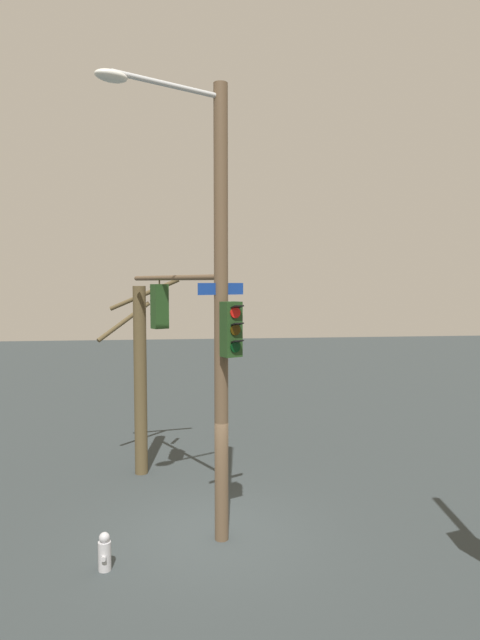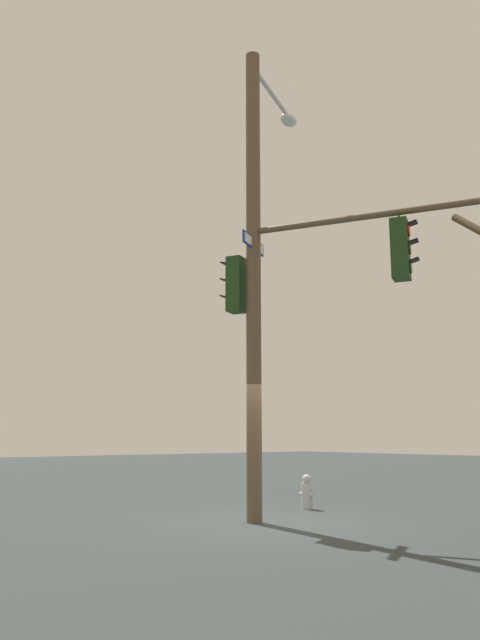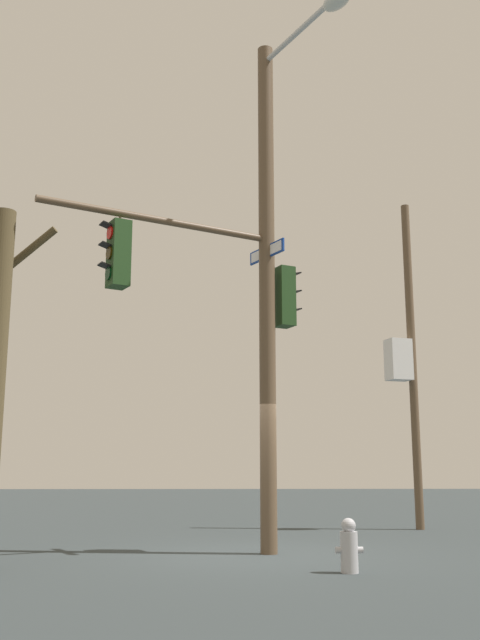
# 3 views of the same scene
# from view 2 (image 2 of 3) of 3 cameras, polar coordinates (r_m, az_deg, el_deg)

# --- Properties ---
(ground_plane) EXTENTS (80.00, 80.00, 0.00)m
(ground_plane) POSITION_cam_2_polar(r_m,az_deg,el_deg) (11.93, 2.71, -17.90)
(ground_plane) COLOR #303839
(main_signal_pole_assembly) EXTENTS (5.10, 2.84, 9.35)m
(main_signal_pole_assembly) POSITION_cam_2_polar(r_m,az_deg,el_deg) (12.33, 3.03, 5.63)
(main_signal_pole_assembly) COLOR brown
(main_signal_pole_assembly) RESTS_ON ground
(fire_hydrant) EXTENTS (0.38, 0.24, 0.73)m
(fire_hydrant) POSITION_cam_2_polar(r_m,az_deg,el_deg) (14.17, 6.07, -15.28)
(fire_hydrant) COLOR #B2B2B7
(fire_hydrant) RESTS_ON ground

